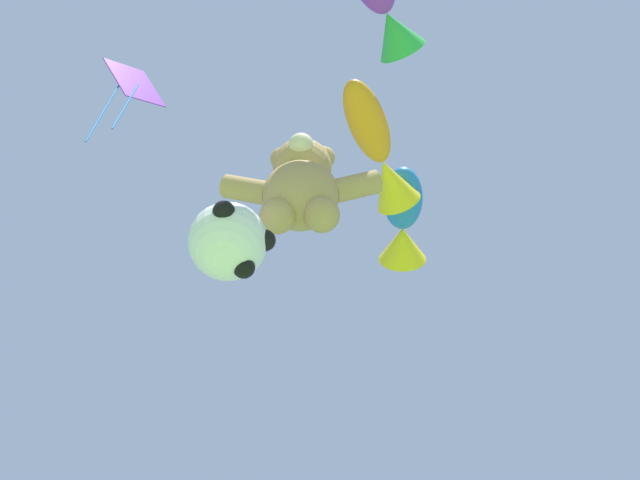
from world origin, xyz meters
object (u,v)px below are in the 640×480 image
at_px(fish_kite_cobalt, 403,221).
at_px(fish_kite_tangerine, 379,153).
at_px(soccer_ball_kite, 229,242).
at_px(diamond_kite, 132,87).
at_px(fish_kite_violet, 383,5).
at_px(teddy_bear_kite, 301,185).

distance_m(fish_kite_cobalt, fish_kite_tangerine, 1.69).
height_order(soccer_ball_kite, fish_kite_cobalt, fish_kite_cobalt).
height_order(fish_kite_cobalt, diamond_kite, diamond_kite).
relative_size(fish_kite_cobalt, diamond_kite, 0.61).
xyz_separation_m(fish_kite_cobalt, fish_kite_violet, (-0.38, -3.94, 0.49)).
height_order(fish_kite_violet, diamond_kite, diamond_kite).
bearing_deg(fish_kite_cobalt, teddy_bear_kite, -129.81).
distance_m(fish_kite_cobalt, diamond_kite, 5.55).
xyz_separation_m(soccer_ball_kite, diamond_kite, (-2.24, -0.41, 4.98)).
bearing_deg(fish_kite_cobalt, fish_kite_violet, -95.45).
height_order(teddy_bear_kite, fish_kite_cobalt, fish_kite_cobalt).
distance_m(fish_kite_violet, diamond_kite, 4.62).
bearing_deg(diamond_kite, teddy_bear_kite, 10.83).
height_order(teddy_bear_kite, fish_kite_tangerine, fish_kite_tangerine).
xyz_separation_m(soccer_ball_kite, fish_kite_tangerine, (2.11, 0.74, 4.37)).
relative_size(fish_kite_tangerine, fish_kite_violet, 1.18).
distance_m(teddy_bear_kite, fish_kite_tangerine, 2.86).
bearing_deg(teddy_bear_kite, diamond_kite, -169.17).
distance_m(teddy_bear_kite, soccer_ball_kite, 2.06).
bearing_deg(teddy_bear_kite, fish_kite_tangerine, 23.42).
bearing_deg(diamond_kite, fish_kite_cobalt, 29.41).
bearing_deg(fish_kite_violet, soccer_ball_kite, 143.77).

